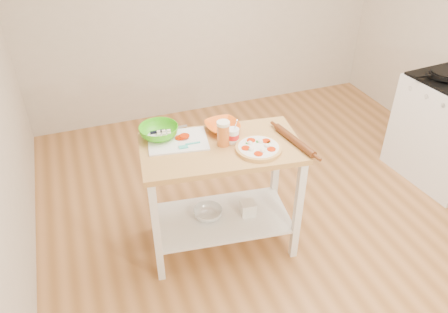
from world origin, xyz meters
name	(u,v)px	position (x,y,z in m)	size (l,w,h in m)	color
room_shell	(317,74)	(0.00, 0.00, 1.35)	(4.04, 4.54, 2.74)	#AC733F
prep_island	(221,176)	(-0.63, 0.07, 0.64)	(1.15, 0.73, 0.90)	tan
skillet	(445,74)	(1.50, 0.35, 0.97)	(0.42, 0.27, 0.03)	black
pizza	(258,148)	(-0.42, -0.06, 0.92)	(0.31, 0.31, 0.05)	#E6B462
cutting_board	(177,140)	(-0.89, 0.23, 0.91)	(0.44, 0.36, 0.04)	white
spatula	(188,145)	(-0.84, 0.13, 0.92)	(0.15, 0.05, 0.01)	#3CC3B8
knife	(164,130)	(-0.95, 0.37, 0.92)	(0.27, 0.04, 0.01)	silver
orange_bowl	(222,127)	(-0.55, 0.26, 0.93)	(0.24, 0.24, 0.06)	orange
green_bowl	(159,132)	(-0.99, 0.33, 0.94)	(0.27, 0.27, 0.08)	#41C316
beer_pint	(223,133)	(-0.61, 0.08, 0.99)	(0.09, 0.09, 0.17)	#CF6726
yogurt_tub	(233,136)	(-0.54, 0.09, 0.95)	(0.09, 0.09, 0.18)	white
rolling_pin	(294,140)	(-0.16, -0.07, 0.92)	(0.05, 0.05, 0.41)	#603116
shelf_glass_bowl	(208,213)	(-0.72, 0.11, 0.29)	(0.22, 0.22, 0.07)	silver
shelf_bin	(248,208)	(-0.43, 0.04, 0.31)	(0.11, 0.11, 0.11)	white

